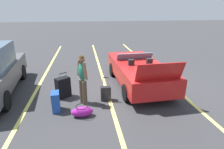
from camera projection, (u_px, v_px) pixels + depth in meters
The scene contains 10 objects.
ground_plane at pixel (137, 85), 7.65m from camera, with size 80.00×80.00×0.00m, color #333335.
lot_line_near at pixel (168, 83), 7.85m from camera, with size 18.00×0.12×0.01m, color #EAE066.
lot_line_mid at pixel (105, 87), 7.46m from camera, with size 18.00×0.12×0.01m, color #EAE066.
lot_line_far at pixel (36, 91), 7.06m from camera, with size 18.00×0.12×0.01m, color #EAE066.
convertible_car at pixel (137, 70), 7.63m from camera, with size 4.21×1.94×1.53m.
suitcase_large_black at pixel (63, 88), 6.46m from camera, with size 0.50×0.55×0.95m.
suitcase_medium_bright at pixel (56, 102), 5.61m from camera, with size 0.42×0.28×0.62m.
suitcase_small_carryon at pixel (106, 93), 6.29m from camera, with size 0.20×0.34×0.87m.
duffel_bag at pixel (82, 112), 5.36m from camera, with size 0.38×0.65×0.34m.
traveler_person at pixel (82, 77), 5.85m from camera, with size 0.57×0.37×1.65m.
Camera 1 is at (-6.80, 2.14, 3.00)m, focal length 29.37 mm.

